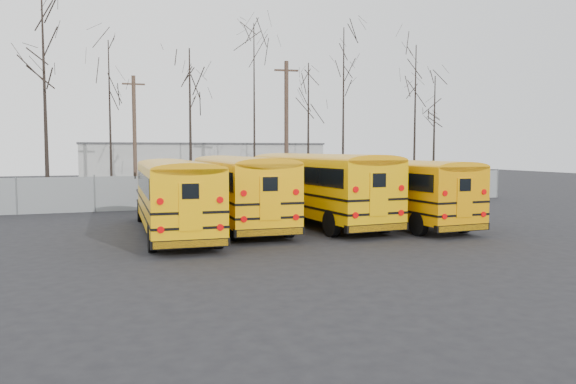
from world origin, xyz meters
name	(u,v)px	position (x,y,z in m)	size (l,w,h in m)	color
ground	(304,235)	(0.00, 0.00, 0.00)	(120.00, 120.00, 0.00)	black
fence	(232,191)	(0.00, 12.00, 1.00)	(40.00, 0.04, 2.00)	gray
distant_building	(201,165)	(2.00, 32.00, 2.00)	(22.00, 8.00, 4.00)	beige
bus_a	(175,191)	(-5.04, 1.68, 1.84)	(3.08, 11.35, 3.15)	black
bus_b	(239,185)	(-1.89, 3.32, 1.91)	(3.09, 11.76, 3.27)	black
bus_c	(317,182)	(1.85, 3.05, 1.98)	(3.56, 12.24, 3.38)	black
bus_d	(395,186)	(5.27, 1.71, 1.82)	(3.04, 11.18, 3.10)	black
utility_pole_left	(135,137)	(-5.23, 18.33, 4.38)	(1.52, 0.26, 8.52)	#4B372A
utility_pole_right	(286,128)	(5.19, 16.65, 5.03)	(1.74, 0.37, 9.79)	#433126
tree_2	(45,104)	(-10.59, 14.64, 6.16)	(0.26, 0.26, 12.33)	black
tree_3	(110,122)	(-6.84, 17.63, 5.33)	(0.26, 0.26, 10.66)	black
tree_4	(190,127)	(-1.97, 15.20, 5.01)	(0.26, 0.26, 10.02)	black
tree_5	(254,112)	(2.98, 17.27, 6.20)	(0.26, 0.26, 12.40)	black
tree_6	(308,131)	(6.67, 16.12, 4.84)	(0.26, 0.26, 9.68)	black
tree_7	(343,113)	(9.40, 16.05, 6.16)	(0.26, 0.26, 12.33)	black
tree_8	(415,121)	(14.57, 14.64, 5.58)	(0.26, 0.26, 11.17)	black
tree_9	(434,134)	(18.50, 17.90, 4.74)	(0.26, 0.26, 9.48)	black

